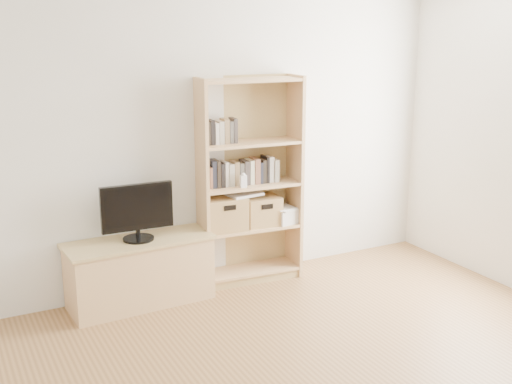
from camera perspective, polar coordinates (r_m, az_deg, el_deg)
back_wall at (r=5.64m, az=-3.89°, el=4.70°), size 4.50×0.02×2.60m
tv_stand at (r=5.46m, az=-10.26°, el=-7.10°), size 1.19×0.50×0.54m
bookshelf at (r=5.68m, az=-0.56°, el=0.95°), size 0.94×0.39×1.85m
television at (r=5.29m, az=-10.51°, el=-1.81°), size 0.59×0.06×0.46m
books_row_mid at (r=5.68m, az=-0.65°, el=1.85°), size 0.81×0.22×0.22m
books_row_upper at (r=5.54m, az=-2.62°, el=5.41°), size 0.38×0.15×0.20m
baby_monitor at (r=5.55m, az=-1.13°, el=0.94°), size 0.06×0.04×0.11m
basket_left at (r=5.66m, az=-2.84°, el=-1.89°), size 0.38×0.32×0.30m
basket_right at (r=5.80m, az=0.49°, el=-1.65°), size 0.34×0.29×0.26m
laptop at (r=5.67m, az=-1.06°, el=-0.17°), size 0.32×0.24×0.02m
magazine_stack at (r=5.90m, az=2.32°, el=-2.05°), size 0.23×0.30×0.13m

